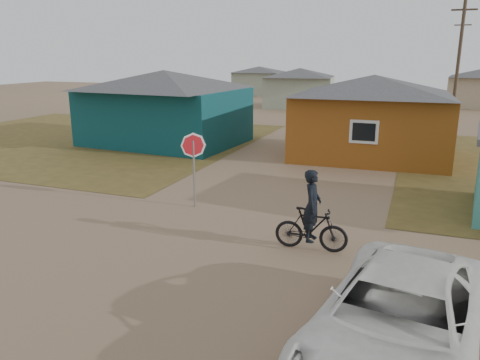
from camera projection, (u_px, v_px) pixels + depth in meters
name	position (u px, v px, depth m)	size (l,w,h in m)	color
ground	(198.00, 263.00, 11.15)	(120.00, 120.00, 0.00)	#86684D
grass_nw	(81.00, 138.00, 27.70)	(20.00, 18.00, 0.00)	brown
house_teal	(165.00, 106.00, 25.72)	(8.93, 7.08, 4.00)	#0B393E
house_yellow	(372.00, 115.00, 22.39)	(7.72, 6.76, 3.90)	#904E16
house_pale_west	(299.00, 87.00, 43.40)	(7.04, 6.15, 3.60)	#949F89
house_pale_north	(259.00, 80.00, 57.01)	(6.28, 5.81, 3.40)	#949F89
utility_pole_near	(458.00, 66.00, 27.68)	(1.40, 0.20, 8.00)	#493A2C
utility_pole_far	(459.00, 62.00, 41.76)	(1.40, 0.20, 8.00)	#493A2C
stop_sign	(194.00, 153.00, 14.82)	(0.79, 0.17, 2.44)	gray
cyclist	(312.00, 221.00, 11.75)	(1.88, 0.69, 2.10)	black
vehicle	(399.00, 321.00, 7.39)	(2.47, 5.35, 1.49)	white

